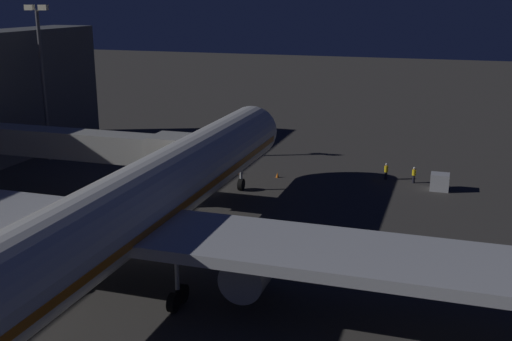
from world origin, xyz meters
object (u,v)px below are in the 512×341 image
airliner_at_gate (129,212)px  traffic_cone_nose_port (277,175)px  apron_floodlight_mast (42,72)px  traffic_cone_nose_starboard (239,172)px  ground_crew_under_port_wing (414,174)px  jet_bridge (94,146)px  ground_crew_by_belt_loader (386,171)px  baggage_container_near_belt (440,182)px

airliner_at_gate → traffic_cone_nose_port: size_ratio=102.92×
apron_floodlight_mast → traffic_cone_nose_starboard: 25.40m
apron_floodlight_mast → ground_crew_under_port_wing: apron_floodlight_mast is taller
jet_bridge → ground_crew_by_belt_loader: (-25.24, -15.49, -4.33)m
jet_bridge → apron_floodlight_mast: size_ratio=1.25×
ground_crew_by_belt_loader → ground_crew_under_port_wing: ground_crew_by_belt_loader is taller
jet_bridge → traffic_cone_nose_starboard: (-9.72, -12.74, -5.03)m
baggage_container_near_belt → ground_crew_under_port_wing: size_ratio=1.05×
apron_floodlight_mast → traffic_cone_nose_port: apron_floodlight_mast is taller
apron_floodlight_mast → ground_crew_by_belt_loader: 40.12m
apron_floodlight_mast → traffic_cone_nose_starboard: size_ratio=32.34×
airliner_at_gate → traffic_cone_nose_port: bearing=-94.5°
airliner_at_gate → ground_crew_under_port_wing: (-16.21, -30.07, -4.24)m
baggage_container_near_belt → traffic_cone_nose_port: baggage_container_near_belt is taller
traffic_cone_nose_starboard → ground_crew_under_port_wing: bearing=-172.7°
ground_crew_by_belt_loader → traffic_cone_nose_port: size_ratio=3.23×
traffic_cone_nose_starboard → jet_bridge: bearing=52.7°
ground_crew_under_port_wing → jet_bridge: bearing=28.2°
jet_bridge → airliner_at_gate: bearing=128.5°
ground_crew_by_belt_loader → traffic_cone_nose_port: bearing=13.9°
airliner_at_gate → jet_bridge: airliner_at_gate is taller
ground_crew_under_port_wing → ground_crew_by_belt_loader: bearing=-7.7°
airliner_at_gate → ground_crew_under_port_wing: 34.43m
jet_bridge → baggage_container_near_belt: 33.83m
jet_bridge → traffic_cone_nose_port: jet_bridge is taller
ground_crew_by_belt_loader → traffic_cone_nose_starboard: (15.53, 2.75, -0.70)m
apron_floodlight_mast → ground_crew_by_belt_loader: bearing=-174.4°
jet_bridge → ground_crew_by_belt_loader: 29.93m
baggage_container_near_belt → ground_crew_by_belt_loader: bearing=-21.3°
traffic_cone_nose_port → traffic_cone_nose_starboard: (4.40, 0.00, 0.00)m
airliner_at_gate → apron_floodlight_mast: size_ratio=3.18×
ground_crew_under_port_wing → traffic_cone_nose_starboard: 18.57m
ground_crew_by_belt_loader → ground_crew_under_port_wing: 2.91m
jet_bridge → ground_crew_under_port_wing: (-28.13, -15.10, -4.37)m
airliner_at_gate → traffic_cone_nose_starboard: 28.23m
baggage_container_near_belt → ground_crew_by_belt_loader: 5.93m
apron_floodlight_mast → traffic_cone_nose_starboard: (-23.30, -1.05, -10.06)m
airliner_at_gate → jet_bridge: size_ratio=2.55×
apron_floodlight_mast → ground_crew_by_belt_loader: apron_floodlight_mast is taller
ground_crew_under_port_wing → traffic_cone_nose_starboard: (18.41, 2.36, -0.67)m
baggage_container_near_belt → ground_crew_under_port_wing: (2.64, -1.77, 0.09)m
airliner_at_gate → ground_crew_by_belt_loader: (-13.33, -30.46, -4.21)m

